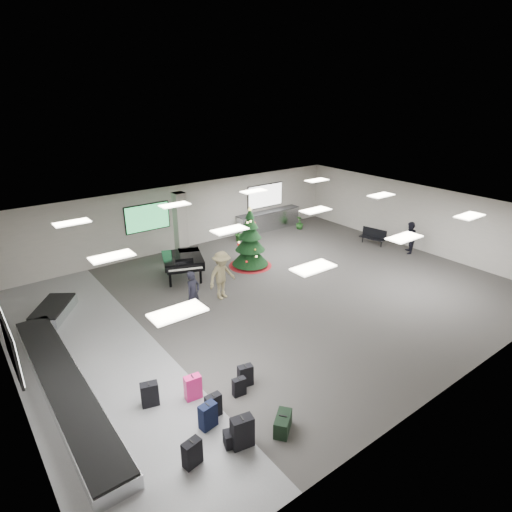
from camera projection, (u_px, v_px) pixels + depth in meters
ground at (274, 297)px, 16.59m from camera, size 18.00×18.00×0.00m
room_envelope at (256, 238)px, 16.01m from camera, size 18.02×14.02×3.21m
baggage_carousel at (62, 368)px, 12.07m from camera, size 2.28×9.71×0.43m
service_counter at (268, 220)px, 24.11m from camera, size 4.05×0.65×1.08m
suitcase_0 at (242, 432)px, 9.60m from camera, size 0.55×0.37×0.81m
suitcase_1 at (213, 406)px, 10.51m from camera, size 0.40×0.22×0.64m
pink_suitcase at (193, 387)px, 11.10m from camera, size 0.46×0.30×0.69m
suitcase_3 at (245, 375)px, 11.62m from camera, size 0.44×0.30×0.63m
navy_suitcase at (208, 416)px, 10.17m from camera, size 0.46×0.31×0.67m
suitcase_5 at (192, 453)px, 9.15m from camera, size 0.45×0.30×0.65m
green_duffel at (283, 423)px, 10.08m from camera, size 0.72×0.66×0.46m
suitcase_7 at (239, 387)px, 11.26m from camera, size 0.37×0.23×0.53m
suitcase_8 at (150, 394)px, 10.87m from camera, size 0.50×0.37×0.67m
black_duffel at (236, 437)px, 9.73m from camera, size 0.63×0.47×0.39m
christmas_tree at (250, 246)px, 19.11m from camera, size 1.96×1.96×2.79m
grand_piano at (183, 260)px, 17.85m from camera, size 2.18×2.46×1.17m
bench at (373, 236)px, 21.88m from camera, size 0.70×1.37×0.83m
traveler_a at (193, 293)px, 15.01m from camera, size 0.71×0.59×1.67m
traveler_b at (222, 275)px, 16.17m from camera, size 1.33×0.91×1.90m
traveler_bench at (409, 238)px, 20.63m from camera, size 0.96×0.95×1.57m
potted_plant_left at (239, 233)px, 22.41m from camera, size 0.56×0.58×0.82m
potted_plant_right at (300, 223)px, 24.29m from camera, size 0.53×0.53×0.75m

